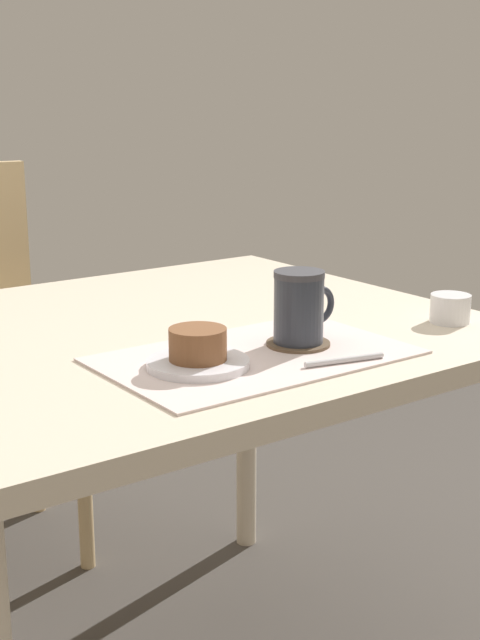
{
  "coord_description": "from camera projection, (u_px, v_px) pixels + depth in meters",
  "views": [
    {
      "loc": [
        -0.76,
        -1.27,
        1.13
      ],
      "look_at": [
        0.02,
        -0.2,
        0.79
      ],
      "focal_mm": 50.0,
      "sensor_mm": 36.0,
      "label": 1
    }
  ],
  "objects": [
    {
      "name": "coffee_coaster",
      "position": [
        298.0,
        343.0,
        1.41
      ],
      "size": [
        0.1,
        0.1,
        0.0
      ],
      "primitive_type": "cylinder",
      "color": "brown",
      "rests_on": "placemat"
    },
    {
      "name": "sugar_bowl",
      "position": [
        450.0,
        309.0,
        1.55
      ],
      "size": [
        0.07,
        0.07,
        0.05
      ],
      "primitive_type": "cylinder",
      "color": "white",
      "rests_on": "dining_table"
    },
    {
      "name": "teaspoon",
      "position": [
        344.0,
        360.0,
        1.31
      ],
      "size": [
        0.13,
        0.04,
        0.01
      ],
      "primitive_type": "cylinder",
      "rotation": [
        0.0,
        1.57,
        -0.23
      ],
      "color": "silver",
      "rests_on": "placemat"
    },
    {
      "name": "coffee_mug",
      "position": [
        300.0,
        307.0,
        1.39
      ],
      "size": [
        0.11,
        0.08,
        0.11
      ],
      "color": "#2D333D",
      "rests_on": "coffee_coaster"
    },
    {
      "name": "pastry",
      "position": [
        198.0,
        344.0,
        1.29
      ],
      "size": [
        0.08,
        0.08,
        0.05
      ],
      "primitive_type": "cylinder",
      "color": "brown",
      "rests_on": "pastry_plate"
    },
    {
      "name": "pastry_plate",
      "position": [
        198.0,
        363.0,
        1.29
      ],
      "size": [
        0.15,
        0.15,
        0.01
      ],
      "primitive_type": "cylinder",
      "color": "white",
      "rests_on": "placemat"
    },
    {
      "name": "placemat",
      "position": [
        255.0,
        356.0,
        1.36
      ],
      "size": [
        0.47,
        0.29,
        0.0
      ],
      "primitive_type": "cube",
      "color": "silver",
      "rests_on": "dining_table"
    },
    {
      "name": "dining_table",
      "position": [
        164.0,
        371.0,
        1.55
      ],
      "size": [
        1.06,
        0.9,
        0.74
      ],
      "color": "beige",
      "rests_on": "ground_plane"
    }
  ]
}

